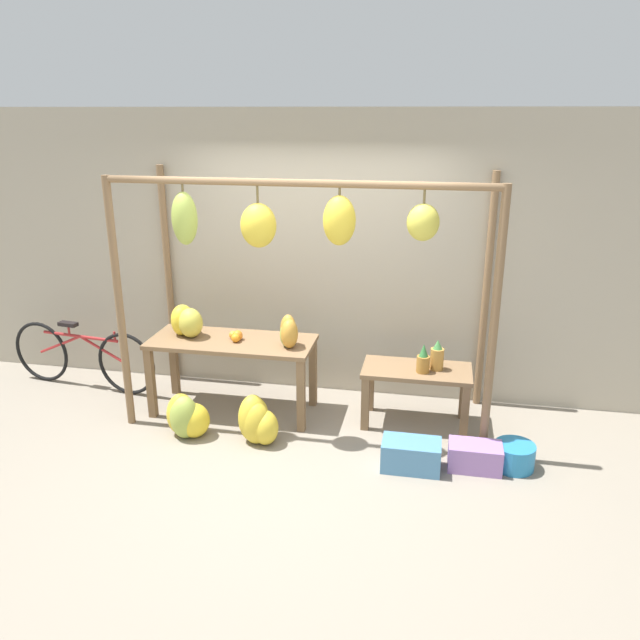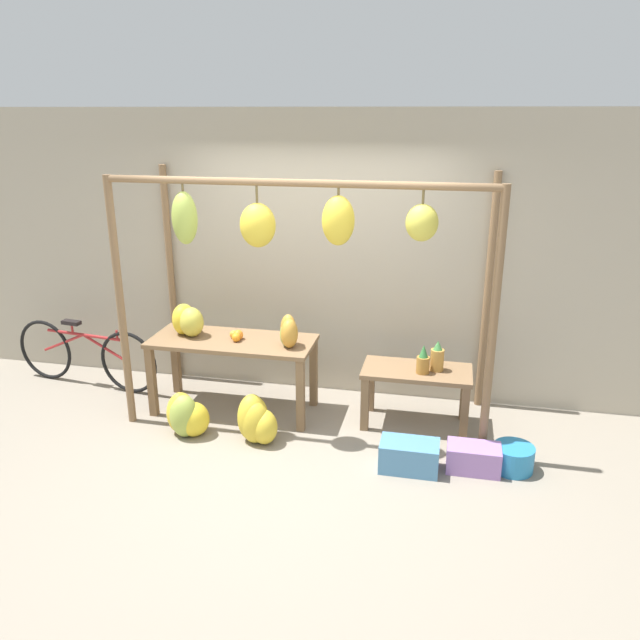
{
  "view_description": "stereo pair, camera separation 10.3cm",
  "coord_description": "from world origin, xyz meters",
  "views": [
    {
      "loc": [
        1.13,
        -4.41,
        2.78
      ],
      "look_at": [
        0.12,
        0.8,
        0.98
      ],
      "focal_mm": 35.0,
      "sensor_mm": 36.0,
      "label": 1
    },
    {
      "loc": [
        1.23,
        -4.39,
        2.78
      ],
      "look_at": [
        0.12,
        0.8,
        0.98
      ],
      "focal_mm": 35.0,
      "sensor_mm": 36.0,
      "label": 2
    }
  ],
  "objects": [
    {
      "name": "stall_awning",
      "position": [
        -0.0,
        0.54,
        1.71
      ],
      "size": [
        3.26,
        1.2,
        2.27
      ],
      "color": "brown",
      "rests_on": "ground_plane"
    },
    {
      "name": "blue_bucket",
      "position": [
        1.84,
        0.25,
        0.1
      ],
      "size": [
        0.33,
        0.33,
        0.21
      ],
      "color": "teal",
      "rests_on": "ground_plane"
    },
    {
      "name": "ground_plane",
      "position": [
        0.0,
        0.0,
        0.0
      ],
      "size": [
        20.0,
        20.0,
        0.0
      ],
      "primitive_type": "plane",
      "color": "gray"
    },
    {
      "name": "pineapple_cluster",
      "position": [
        1.12,
        0.84,
        0.67
      ],
      "size": [
        0.24,
        0.21,
        0.28
      ],
      "color": "#A3702D",
      "rests_on": "display_table_side"
    },
    {
      "name": "parked_bicycle",
      "position": [
        -2.43,
        1.01,
        0.35
      ],
      "size": [
        1.71,
        0.26,
        0.71
      ],
      "color": "black",
      "rests_on": "ground_plane"
    },
    {
      "name": "papaya_pile",
      "position": [
        -0.16,
        0.73,
        0.86
      ],
      "size": [
        0.22,
        0.27,
        0.29
      ],
      "color": "gold",
      "rests_on": "display_table_main"
    },
    {
      "name": "banana_pile_ground_left",
      "position": [
        -0.99,
        0.25,
        0.18
      ],
      "size": [
        0.47,
        0.38,
        0.41
      ],
      "color": "yellow",
      "rests_on": "ground_plane"
    },
    {
      "name": "display_table_side",
      "position": [
        1.0,
        0.87,
        0.44
      ],
      "size": [
        0.98,
        0.5,
        0.55
      ],
      "color": "brown",
      "rests_on": "ground_plane"
    },
    {
      "name": "fruit_crate_white",
      "position": [
        1.01,
        0.08,
        0.12
      ],
      "size": [
        0.47,
        0.28,
        0.24
      ],
      "color": "#4C84B2",
      "rests_on": "ground_plane"
    },
    {
      "name": "orange_pile",
      "position": [
        -0.67,
        0.8,
        0.77
      ],
      "size": [
        0.14,
        0.16,
        0.09
      ],
      "color": "orange",
      "rests_on": "display_table_main"
    },
    {
      "name": "fruit_crate_purple",
      "position": [
        1.52,
        0.18,
        0.11
      ],
      "size": [
        0.43,
        0.25,
        0.22
      ],
      "color": "#9970B7",
      "rests_on": "ground_plane"
    },
    {
      "name": "display_table_main",
      "position": [
        -0.72,
        0.8,
        0.62
      ],
      "size": [
        1.54,
        0.63,
        0.73
      ],
      "color": "brown",
      "rests_on": "ground_plane"
    },
    {
      "name": "banana_pile_ground_right",
      "position": [
        -0.34,
        0.27,
        0.19
      ],
      "size": [
        0.45,
        0.41,
        0.44
      ],
      "color": "gold",
      "rests_on": "ground_plane"
    },
    {
      "name": "shop_wall_back",
      "position": [
        0.0,
        1.51,
        1.4
      ],
      "size": [
        8.0,
        0.08,
        2.8
      ],
      "color": "#B2A893",
      "rests_on": "ground_plane"
    },
    {
      "name": "banana_pile_on_table",
      "position": [
        -1.19,
        0.84,
        0.87
      ],
      "size": [
        0.43,
        0.4,
        0.29
      ],
      "color": "gold",
      "rests_on": "display_table_main"
    }
  ]
}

